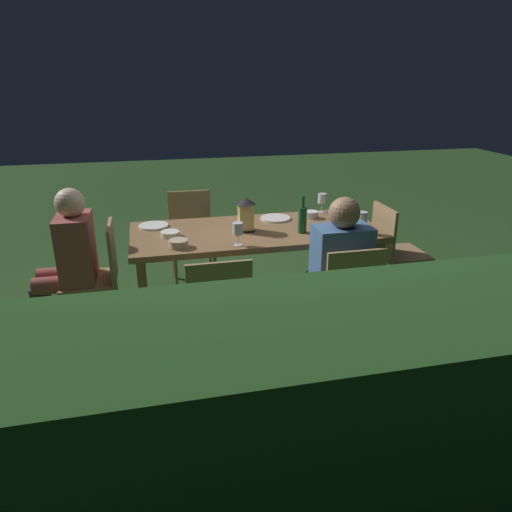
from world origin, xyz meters
The scene contains 20 objects.
ground_plane centered at (0.00, 0.00, 0.00)m, with size 16.00×16.00×0.00m, color #26471E.
dining_table centered at (0.00, 0.00, 0.69)m, with size 1.95×0.85×0.75m.
chair_side_left_b centered at (0.44, -0.81, 0.49)m, with size 0.42×0.40×0.87m.
chair_head_far centered at (1.22, 0.00, 0.49)m, with size 0.40×0.42×0.87m.
person_in_rust centered at (1.42, 0.00, 0.64)m, with size 0.48×0.38×1.15m.
chair_side_right_a centered at (-0.44, 0.81, 0.49)m, with size 0.42×0.40×0.87m.
person_in_blue centered at (-0.44, 0.62, 0.64)m, with size 0.38×0.47×1.15m.
chair_head_near centered at (-1.22, 0.00, 0.49)m, with size 0.40×0.42×0.87m.
chair_side_right_b centered at (0.44, 0.81, 0.49)m, with size 0.42×0.40×0.87m.
lantern_centerpiece centered at (0.09, 0.01, 0.90)m, with size 0.15×0.15×0.27m.
green_bottle_on_table centered at (-0.33, 0.15, 0.86)m, with size 0.07×0.07×0.29m.
wine_glass_a centered at (-0.77, 0.27, 0.87)m, with size 0.08×0.08×0.17m.
wine_glass_b centered at (-0.68, -0.36, 0.87)m, with size 0.08×0.08×0.17m.
wine_glass_c centered at (0.21, 0.33, 0.87)m, with size 0.08×0.08×0.17m.
plate_a centered at (0.79, -0.26, 0.76)m, with size 0.24×0.24×0.01m, color white.
plate_b centered at (-0.23, -0.24, 0.76)m, with size 0.25×0.25×0.01m, color white.
bowl_olives centered at (-0.53, -0.21, 0.78)m, with size 0.12×0.12×0.06m.
bowl_bread centered at (0.67, 0.03, 0.77)m, with size 0.14×0.14×0.04m.
bowl_salad centered at (0.63, 0.28, 0.78)m, with size 0.14×0.14×0.06m.
hedge_backdrop centered at (0.00, 2.04, 0.54)m, with size 6.03×0.77×1.08m, color #234C1E.
Camera 1 is at (0.81, 3.49, 1.90)m, focal length 33.46 mm.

